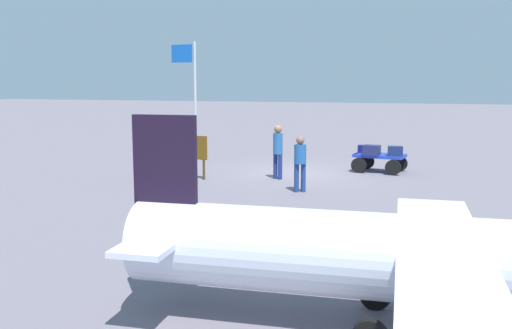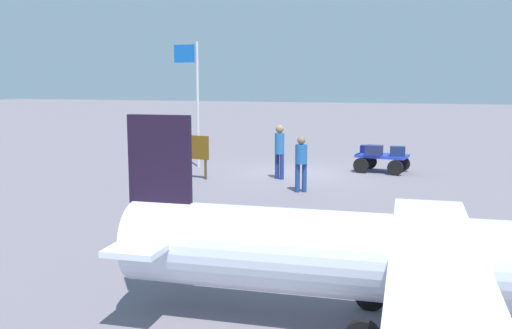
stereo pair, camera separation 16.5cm
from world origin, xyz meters
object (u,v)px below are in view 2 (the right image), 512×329
worker_trailing (280,148)px  airplane_near (457,262)px  suitcase_navy (374,150)px  worker_supervisor (159,150)px  suitcase_maroon (398,151)px  luggage_cart (381,160)px  suitcase_dark (369,149)px  worker_lead (301,159)px  flagpole (194,91)px  signboard (193,150)px

worker_trailing → airplane_near: size_ratio=0.20×
suitcase_navy → worker_supervisor: bearing=29.8°
suitcase_maroon → worker_supervisor: worker_supervisor is taller
luggage_cart → airplane_near: (-1.92, 13.20, 0.57)m
suitcase_dark → worker_lead: size_ratio=0.39×
worker_supervisor → flagpole: (0.14, -3.28, 1.79)m
worker_lead → flagpole: 6.31m
luggage_cart → worker_lead: size_ratio=1.17×
suitcase_maroon → worker_supervisor: bearing=27.0°
suitcase_dark → worker_lead: (1.48, 4.59, 0.19)m
suitcase_maroon → airplane_near: bearing=96.1°
luggage_cart → worker_supervisor: 7.71m
worker_trailing → signboard: 2.82m
luggage_cart → suitcase_dark: 0.61m
suitcase_maroon → suitcase_navy: 0.79m
suitcase_dark → worker_trailing: bearing=45.2°
worker_trailing → worker_supervisor: (3.52, 1.57, -0.02)m
worker_lead → worker_trailing: 2.26m
worker_trailing → flagpole: flagpole is taller
suitcase_navy → suitcase_maroon: bearing=-179.8°
suitcase_dark → flagpole: bearing=8.4°
luggage_cart → worker_trailing: worker_trailing is taller
flagpole → suitcase_navy: bearing=-176.9°
luggage_cart → worker_lead: bearing=66.0°
worker_lead → airplane_near: 9.66m
suitcase_maroon → airplane_near: airplane_near is taller
suitcase_maroon → worker_supervisor: 8.01m
suitcase_navy → flagpole: bearing=3.1°
worker_lead → flagpole: (4.80, -3.66, 1.84)m
worker_supervisor → luggage_cart: bearing=-148.9°
suitcase_dark → worker_lead: bearing=72.1°
luggage_cart → suitcase_navy: bearing=54.8°
suitcase_maroon → suitcase_navy: suitcase_navy is taller
worker_supervisor → flagpole: flagpole is taller
worker_trailing → suitcase_dark: bearing=-134.8°
suitcase_dark → airplane_near: bearing=100.0°
suitcase_dark → worker_lead: 4.82m
luggage_cart → signboard: bearing=27.8°
flagpole → worker_lead: bearing=142.6°
suitcase_navy → worker_lead: worker_lead is taller
worker_supervisor → suitcase_maroon: bearing=-153.0°
signboard → worker_supervisor: bearing=49.2°
suitcase_navy → airplane_near: 13.05m
flagpole → signboard: size_ratio=3.22×
flagpole → suitcase_dark: bearing=-171.6°
worker_lead → suitcase_dark: bearing=-107.9°
airplane_near → signboard: airplane_near is taller
suitcase_maroon → suitcase_navy: bearing=0.2°
suitcase_navy → suitcase_dark: bearing=-69.3°
worker_lead → worker_trailing: worker_trailing is taller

